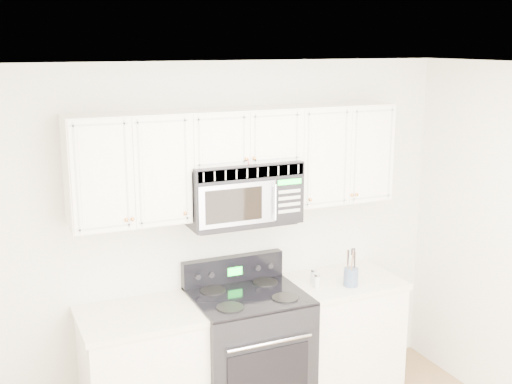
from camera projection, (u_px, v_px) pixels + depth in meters
room at (357, 323)px, 3.34m from camera, size 3.51×3.51×2.61m
base_cabinet_left at (144, 378)px, 4.50m from camera, size 0.86×0.65×0.92m
base_cabinet_right at (340, 337)px, 5.13m from camera, size 0.86×0.65×0.92m
range at (248, 351)px, 4.78m from camera, size 0.81×0.73×1.13m
upper_cabinets at (240, 155)px, 4.61m from camera, size 2.44×0.37×0.75m
microwave at (241, 192)px, 4.62m from camera, size 0.81×0.46×0.45m
utensil_crock at (351, 276)px, 4.86m from camera, size 0.11×0.11×0.30m
shaker_salt at (317, 281)px, 4.83m from camera, size 0.05×0.05×0.11m
shaker_pepper at (314, 276)px, 4.93m from camera, size 0.05×0.05×0.11m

